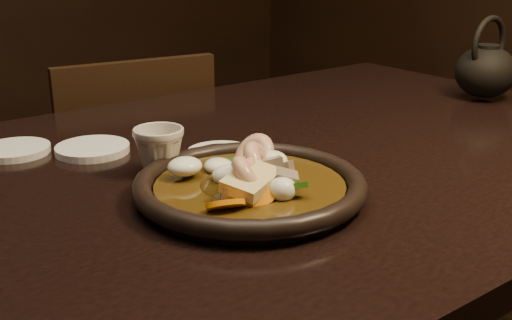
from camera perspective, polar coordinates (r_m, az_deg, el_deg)
table at (r=0.98m, az=-3.50°, el=-4.94°), size 1.60×0.90×0.75m
chair at (r=1.64m, az=-11.18°, el=-3.62°), size 0.44×0.44×0.82m
plate at (r=0.83m, az=-0.55°, el=-2.42°), size 0.31×0.31×0.03m
stirfry at (r=0.83m, az=-0.64°, el=-1.80°), size 0.19×0.19×0.08m
soy_dish at (r=0.98m, az=-3.17°, el=0.45°), size 0.10×0.10×0.01m
saucer_left at (r=1.05m, az=-14.33°, el=0.97°), size 0.12×0.12×0.01m
saucer_right at (r=1.08m, az=-20.64°, el=0.84°), size 0.11×0.11×0.01m
tea_cup at (r=0.92m, az=-8.61°, el=0.94°), size 0.08×0.07×0.07m
teapot at (r=1.43m, az=19.78°, el=7.63°), size 0.15×0.13×0.17m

